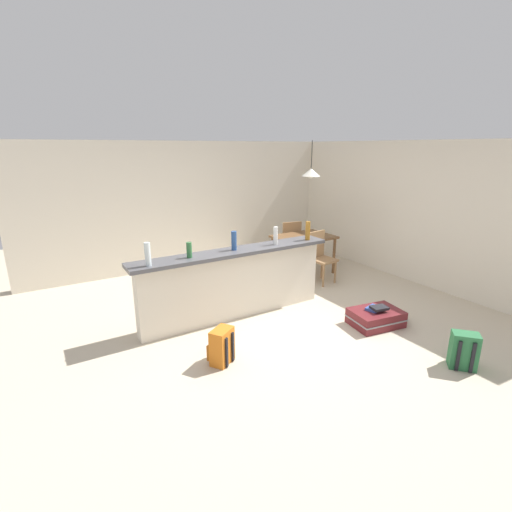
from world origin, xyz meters
TOP-DOWN VIEW (x-y plane):
  - ground_plane at (0.00, 0.00)m, footprint 13.00×13.00m
  - wall_back at (0.00, 3.05)m, footprint 6.60×0.10m
  - wall_right at (3.05, 0.30)m, footprint 0.10×6.00m
  - partition_half_wall at (-0.48, 0.32)m, footprint 2.80×0.20m
  - bar_countertop at (-0.48, 0.32)m, footprint 2.96×0.40m
  - bottle_clear at (-1.71, 0.23)m, footprint 0.07×0.07m
  - bottle_green at (-1.15, 0.30)m, footprint 0.07×0.07m
  - bottle_blue at (-0.48, 0.33)m, footprint 0.07×0.07m
  - bottle_white at (0.18, 0.29)m, footprint 0.07×0.07m
  - bottle_amber at (0.77, 0.26)m, footprint 0.07×0.07m
  - dining_table at (1.59, 1.38)m, footprint 1.10×0.80m
  - dining_chair_near_partition at (1.53, 0.82)m, footprint 0.45×0.45m
  - dining_chair_far_side at (1.67, 1.93)m, footprint 0.48×0.48m
  - pendant_lamp at (1.67, 1.34)m, footprint 0.34×0.34m
  - suitcase_flat_maroon at (1.05, -0.94)m, footprint 0.87×0.59m
  - backpack_green at (1.07, -2.16)m, footprint 0.34×0.34m
  - backpack_orange at (-1.20, -0.67)m, footprint 0.33×0.33m
  - book_stack at (1.05, -0.94)m, footprint 0.26×0.29m

SIDE VIEW (x-z plane):
  - ground_plane at x=0.00m, z-range -0.05..0.00m
  - suitcase_flat_maroon at x=1.05m, z-range 0.00..0.22m
  - backpack_green at x=1.07m, z-range -0.01..0.41m
  - backpack_orange at x=-1.20m, z-range -0.01..0.41m
  - book_stack at x=1.05m, z-range 0.22..0.29m
  - partition_half_wall at x=-0.48m, z-range 0.00..0.95m
  - dining_chair_near_partition at x=1.53m, z-range 0.05..0.98m
  - dining_chair_far_side at x=1.67m, z-range 0.05..0.98m
  - dining_table at x=1.59m, z-range 0.28..1.02m
  - bar_countertop at x=-0.48m, z-range 0.95..1.00m
  - bottle_green at x=-1.15m, z-range 1.00..1.21m
  - bottle_white at x=0.18m, z-range 1.00..1.27m
  - bottle_blue at x=-0.48m, z-range 1.00..1.27m
  - bottle_amber at x=0.77m, z-range 1.00..1.29m
  - bottle_clear at x=-1.71m, z-range 1.00..1.30m
  - wall_back at x=0.00m, z-range 0.00..2.50m
  - wall_right at x=3.05m, z-range 0.00..2.50m
  - pendant_lamp at x=1.67m, z-range 1.60..2.28m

